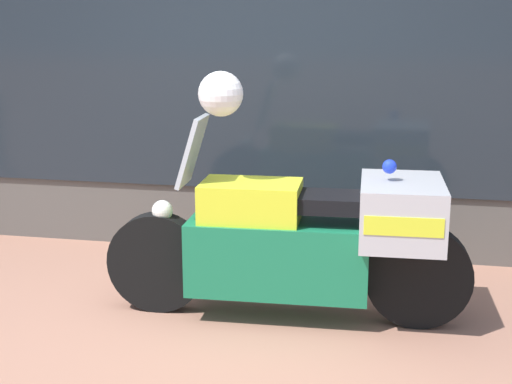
{
  "coord_description": "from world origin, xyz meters",
  "views": [
    {
      "loc": [
        1.18,
        -3.88,
        1.91
      ],
      "look_at": [
        0.2,
        0.98,
        0.72
      ],
      "focal_mm": 50.0,
      "sensor_mm": 36.0,
      "label": 1
    }
  ],
  "objects": [
    {
      "name": "ground_plane",
      "position": [
        0.0,
        0.0,
        0.0
      ],
      "size": [
        60.0,
        60.0,
        0.0
      ],
      "primitive_type": "plane",
      "color": "#9E6B56"
    },
    {
      "name": "shop_building",
      "position": [
        -0.42,
        2.0,
        1.89
      ],
      "size": [
        6.71,
        0.55,
        3.76
      ],
      "color": "#56514C",
      "rests_on": "ground"
    },
    {
      "name": "window_display",
      "position": [
        0.37,
        2.03,
        0.47
      ],
      "size": [
        5.37,
        0.3,
        1.98
      ],
      "color": "slate",
      "rests_on": "ground"
    },
    {
      "name": "paramedic_motorcycle",
      "position": [
        0.65,
        0.48,
        0.55
      ],
      "size": [
        2.39,
        0.74,
        1.33
      ],
      "rotation": [
        0.0,
        0.0,
        3.18
      ],
      "color": "black",
      "rests_on": "ground"
    },
    {
      "name": "white_helmet",
      "position": [
        0.08,
        0.46,
        1.47
      ],
      "size": [
        0.28,
        0.28,
        0.28
      ],
      "primitive_type": "sphere",
      "color": "white",
      "rests_on": "paramedic_motorcycle"
    }
  ]
}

